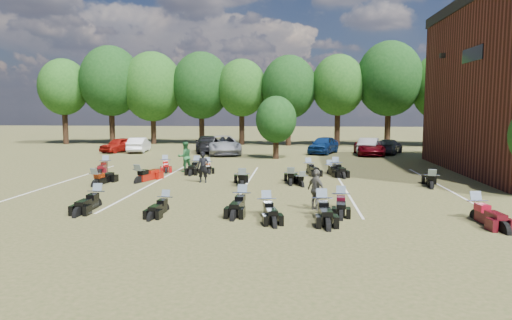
# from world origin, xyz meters

# --- Properties ---
(ground) EXTENTS (160.00, 160.00, 0.00)m
(ground) POSITION_xyz_m (0.00, 0.00, 0.00)
(ground) COLOR brown
(ground) RESTS_ON ground
(car_0) EXTENTS (2.96, 4.18, 1.32)m
(car_0) POSITION_xyz_m (-16.44, 19.80, 0.66)
(car_0) COLOR #9B150E
(car_0) RESTS_ON ground
(car_1) EXTENTS (1.92, 4.21, 1.34)m
(car_1) POSITION_xyz_m (-14.61, 19.81, 0.67)
(car_1) COLOR silver
(car_1) RESTS_ON ground
(car_2) EXTENTS (4.07, 6.29, 1.61)m
(car_2) POSITION_xyz_m (-6.69, 18.59, 0.81)
(car_2) COLOR #94959C
(car_2) RESTS_ON ground
(car_3) EXTENTS (3.32, 5.61, 1.52)m
(car_3) POSITION_xyz_m (-8.39, 20.32, 0.76)
(car_3) COLOR black
(car_3) RESTS_ON ground
(car_4) EXTENTS (3.27, 4.80, 1.52)m
(car_4) POSITION_xyz_m (1.99, 20.03, 0.76)
(car_4) COLOR navy
(car_4) RESTS_ON ground
(car_5) EXTENTS (2.66, 4.64, 1.45)m
(car_5) POSITION_xyz_m (5.91, 19.78, 0.72)
(car_5) COLOR #B5B6B0
(car_5) RESTS_ON ground
(car_6) EXTENTS (2.28, 4.80, 1.32)m
(car_6) POSITION_xyz_m (5.79, 18.99, 0.66)
(car_6) COLOR #59050C
(car_6) RESTS_ON ground
(car_7) EXTENTS (3.34, 4.75, 1.28)m
(car_7) POSITION_xyz_m (7.66, 20.33, 0.64)
(car_7) COLOR #3C3B40
(car_7) RESTS_ON ground
(person_black) EXTENTS (0.62, 0.42, 1.66)m
(person_black) POSITION_xyz_m (-5.39, 3.59, 0.83)
(person_black) COLOR black
(person_black) RESTS_ON ground
(person_green) EXTENTS (1.17, 1.12, 1.91)m
(person_green) POSITION_xyz_m (-7.37, 7.61, 0.95)
(person_green) COLOR #24602F
(person_green) RESTS_ON ground
(person_grey) EXTENTS (0.89, 0.98, 1.61)m
(person_grey) POSITION_xyz_m (0.36, -2.58, 0.80)
(person_grey) COLOR #525046
(person_grey) RESTS_ON ground
(motorcycle_0) EXTENTS (0.76, 2.34, 1.30)m
(motorcycle_0) POSITION_xyz_m (-8.47, -2.76, 0.00)
(motorcycle_0) COLOR black
(motorcycle_0) RESTS_ON ground
(motorcycle_1) EXTENTS (0.79, 2.08, 1.13)m
(motorcycle_1) POSITION_xyz_m (-5.48, -3.27, 0.00)
(motorcycle_1) COLOR black
(motorcycle_1) RESTS_ON ground
(motorcycle_2) EXTENTS (0.91, 2.44, 1.34)m
(motorcycle_2) POSITION_xyz_m (-2.55, -2.68, 0.00)
(motorcycle_2) COLOR black
(motorcycle_2) RESTS_ON ground
(motorcycle_3) EXTENTS (0.93, 2.56, 1.41)m
(motorcycle_3) POSITION_xyz_m (0.53, -3.63, 0.00)
(motorcycle_3) COLOR black
(motorcycle_3) RESTS_ON ground
(motorcycle_4) EXTENTS (1.19, 2.40, 1.28)m
(motorcycle_4) POSITION_xyz_m (-1.51, -3.64, 0.00)
(motorcycle_4) COLOR black
(motorcycle_4) RESTS_ON ground
(motorcycle_5) EXTENTS (0.92, 2.33, 1.27)m
(motorcycle_5) POSITION_xyz_m (1.34, -2.37, 0.00)
(motorcycle_5) COLOR black
(motorcycle_5) RESTS_ON ground
(motorcycle_6) EXTENTS (1.05, 2.56, 1.39)m
(motorcycle_6) POSITION_xyz_m (6.04, -3.62, 0.00)
(motorcycle_6) COLOR #480A12
(motorcycle_6) RESTS_ON ground
(motorcycle_7) EXTENTS (1.49, 2.63, 1.40)m
(motorcycle_7) POSITION_xyz_m (-8.80, 3.19, 0.00)
(motorcycle_7) COLOR maroon
(motorcycle_7) RESTS_ON ground
(motorcycle_8) EXTENTS (1.04, 2.43, 1.31)m
(motorcycle_8) POSITION_xyz_m (-10.66, 1.97, 0.00)
(motorcycle_8) COLOR black
(motorcycle_8) RESTS_ON ground
(motorcycle_9) EXTENTS (1.17, 2.59, 1.39)m
(motorcycle_9) POSITION_xyz_m (-3.12, 2.22, 0.00)
(motorcycle_9) COLOR black
(motorcycle_9) RESTS_ON ground
(motorcycle_11) EXTENTS (0.79, 2.38, 1.32)m
(motorcycle_11) POSITION_xyz_m (-0.69, 3.17, 0.00)
(motorcycle_11) COLOR black
(motorcycle_11) RESTS_ON ground
(motorcycle_12) EXTENTS (1.18, 2.11, 1.12)m
(motorcycle_12) POSITION_xyz_m (-0.13, 2.75, 0.00)
(motorcycle_12) COLOR black
(motorcycle_12) RESTS_ON ground
(motorcycle_13) EXTENTS (1.23, 2.56, 1.37)m
(motorcycle_13) POSITION_xyz_m (6.31, 2.78, 0.00)
(motorcycle_13) COLOR black
(motorcycle_13) RESTS_ON ground
(motorcycle_14) EXTENTS (1.32, 2.57, 1.37)m
(motorcycle_14) POSITION_xyz_m (-12.46, 7.43, 0.00)
(motorcycle_14) COLOR #510B11
(motorcycle_14) RESTS_ON ground
(motorcycle_15) EXTENTS (1.42, 2.44, 1.30)m
(motorcycle_15) POSITION_xyz_m (-8.93, 8.61, 0.00)
(motorcycle_15) COLOR maroon
(motorcycle_15) RESTS_ON ground
(motorcycle_16) EXTENTS (0.84, 2.49, 1.38)m
(motorcycle_16) POSITION_xyz_m (-6.68, 7.80, 0.00)
(motorcycle_16) COLOR black
(motorcycle_16) RESTS_ON ground
(motorcycle_17) EXTENTS (1.17, 2.18, 1.16)m
(motorcycle_17) POSITION_xyz_m (-6.05, 8.23, 0.00)
(motorcycle_17) COLOR black
(motorcycle_17) RESTS_ON ground
(motorcycle_18) EXTENTS (1.32, 2.42, 1.29)m
(motorcycle_18) POSITION_xyz_m (0.36, 7.75, 0.00)
(motorcycle_18) COLOR black
(motorcycle_18) RESTS_ON ground
(motorcycle_19) EXTENTS (1.31, 2.21, 1.18)m
(motorcycle_19) POSITION_xyz_m (1.62, 7.38, 0.00)
(motorcycle_19) COLOR black
(motorcycle_19) RESTS_ON ground
(motorcycle_20) EXTENTS (1.18, 2.62, 1.41)m
(motorcycle_20) POSITION_xyz_m (2.00, 7.53, 0.00)
(motorcycle_20) COLOR black
(motorcycle_20) RESTS_ON ground
(tree_line) EXTENTS (56.00, 6.00, 9.79)m
(tree_line) POSITION_xyz_m (-1.00, 29.00, 6.31)
(tree_line) COLOR black
(tree_line) RESTS_ON ground
(young_tree_midfield) EXTENTS (3.20, 3.20, 4.70)m
(young_tree_midfield) POSITION_xyz_m (-2.00, 15.50, 3.09)
(young_tree_midfield) COLOR black
(young_tree_midfield) RESTS_ON ground
(parking_lines) EXTENTS (20.10, 14.00, 0.01)m
(parking_lines) POSITION_xyz_m (-3.00, 3.00, 0.01)
(parking_lines) COLOR silver
(parking_lines) RESTS_ON ground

